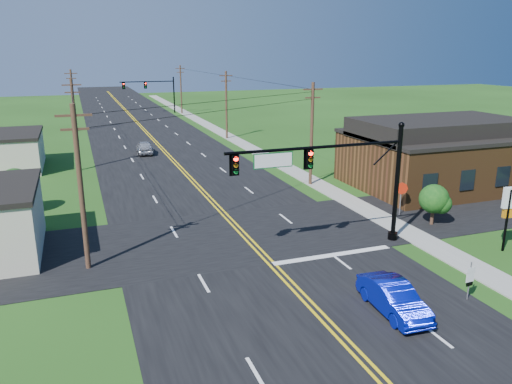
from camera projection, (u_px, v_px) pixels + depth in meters
name	position (u px, v px, depth m)	size (l,w,h in m)	color
ground	(328.00, 328.00, 21.52)	(260.00, 260.00, 0.00)	#1C4012
road_main	(153.00, 140.00, 66.76)	(16.00, 220.00, 0.04)	black
road_cross	(241.00, 235.00, 32.37)	(70.00, 10.00, 0.04)	black
sidewalk	(251.00, 148.00, 61.14)	(2.00, 160.00, 0.08)	gray
signal_mast_main	(333.00, 173.00, 28.88)	(11.30, 0.60, 7.48)	black
signal_mast_far	(151.00, 89.00, 94.13)	(10.98, 0.60, 7.48)	black
brick_building	(436.00, 160.00, 43.70)	(14.20, 11.20, 4.70)	#553418
utility_pole_left_a	(80.00, 186.00, 26.18)	(1.80, 0.28, 9.00)	#3D2A1C
utility_pole_left_b	(75.00, 123.00, 48.80)	(1.80, 0.28, 9.00)	#3D2A1C
utility_pole_left_c	(73.00, 99.00, 73.24)	(1.80, 0.28, 9.00)	#3D2A1C
utility_pole_right_a	(312.00, 132.00, 43.35)	(1.80, 0.28, 9.00)	#3D2A1C
utility_pole_right_b	(226.00, 104.00, 66.88)	(1.80, 0.28, 9.00)	#3D2A1C
utility_pole_right_c	(181.00, 89.00, 94.02)	(1.80, 0.28, 9.00)	#3D2A1C
tree_right_back	(350.00, 144.00, 49.57)	(3.00, 3.00, 4.10)	#3D2A1C
shrub_corner	(434.00, 199.00, 33.86)	(2.00, 2.00, 2.86)	#3D2A1C
tree_left	(15.00, 185.00, 36.27)	(2.40, 2.40, 3.37)	#3D2A1C
blue_car	(393.00, 298.00, 22.62)	(1.52, 4.36, 1.44)	#07139D
distant_car	(145.00, 148.00, 57.79)	(1.79, 4.44, 1.51)	#AFB0B4
route_sign	(470.00, 278.00, 23.64)	(0.49, 0.10, 1.98)	slate
stop_sign	(401.00, 192.00, 35.85)	(0.82, 0.41, 2.48)	slate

